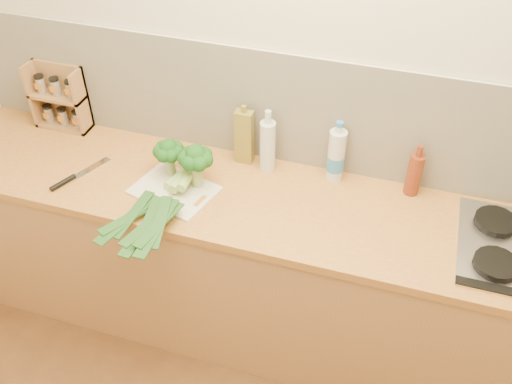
# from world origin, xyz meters

# --- Properties ---
(room_shell) EXTENTS (3.50, 3.50, 3.50)m
(room_shell) POSITION_xyz_m (0.00, 1.49, 1.17)
(room_shell) COLOR beige
(room_shell) RESTS_ON ground
(counter) EXTENTS (3.20, 0.62, 0.90)m
(counter) POSITION_xyz_m (0.00, 1.20, 0.45)
(counter) COLOR #A47644
(counter) RESTS_ON ground
(chopping_board) EXTENTS (0.40, 0.33, 0.01)m
(chopping_board) POSITION_xyz_m (-0.46, 1.13, 0.91)
(chopping_board) COLOR white
(chopping_board) RESTS_ON counter
(broccoli_left) EXTENTS (0.14, 0.14, 0.18)m
(broccoli_left) POSITION_xyz_m (-0.52, 1.23, 1.04)
(broccoli_left) COLOR #90A25E
(broccoli_left) RESTS_ON chopping_board
(broccoli_right) EXTENTS (0.15, 0.15, 0.21)m
(broccoli_right) POSITION_xyz_m (-0.37, 1.19, 1.05)
(broccoli_right) COLOR #90A25E
(broccoli_right) RESTS_ON chopping_board
(leek_front) EXTENTS (0.24, 0.65, 0.04)m
(leek_front) POSITION_xyz_m (-0.49, 1.11, 0.93)
(leek_front) COLOR white
(leek_front) RESTS_ON chopping_board
(leek_mid) EXTENTS (0.11, 0.66, 0.04)m
(leek_mid) POSITION_xyz_m (-0.44, 1.08, 0.95)
(leek_mid) COLOR white
(leek_mid) RESTS_ON chopping_board
(leek_back) EXTENTS (0.10, 0.67, 0.04)m
(leek_back) POSITION_xyz_m (-0.40, 1.08, 0.97)
(leek_back) COLOR white
(leek_back) RESTS_ON chopping_board
(chefs_knife) EXTENTS (0.15, 0.30, 0.02)m
(chefs_knife) POSITION_xyz_m (-0.93, 1.06, 0.91)
(chefs_knife) COLOR silver
(chefs_knife) RESTS_ON counter
(spice_rack) EXTENTS (0.27, 0.11, 0.33)m
(spice_rack) POSITION_xyz_m (-1.18, 1.44, 1.04)
(spice_rack) COLOR #9F6A44
(spice_rack) RESTS_ON counter
(oil_tin) EXTENTS (0.08, 0.05, 0.30)m
(oil_tin) POSITION_xyz_m (-0.24, 1.43, 1.04)
(oil_tin) COLOR olive
(oil_tin) RESTS_ON counter
(glass_bottle) EXTENTS (0.07, 0.07, 0.31)m
(glass_bottle) POSITION_xyz_m (-0.12, 1.41, 1.03)
(glass_bottle) COLOR silver
(glass_bottle) RESTS_ON counter
(amber_bottle) EXTENTS (0.06, 0.06, 0.25)m
(amber_bottle) POSITION_xyz_m (0.52, 1.43, 1.00)
(amber_bottle) COLOR maroon
(amber_bottle) RESTS_ON counter
(water_bottle) EXTENTS (0.08, 0.08, 0.28)m
(water_bottle) POSITION_xyz_m (0.18, 1.43, 1.02)
(water_bottle) COLOR silver
(water_bottle) RESTS_ON counter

